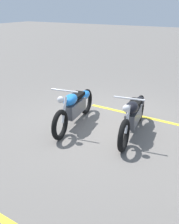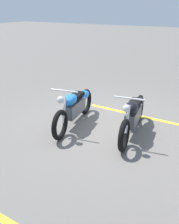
% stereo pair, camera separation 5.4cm
% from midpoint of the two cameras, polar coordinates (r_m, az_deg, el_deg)
% --- Properties ---
extents(ground_plane, '(60.00, 60.00, 0.00)m').
position_cam_midpoint_polar(ground_plane, '(6.55, 4.37, -2.56)').
color(ground_plane, '#66605B').
extents(motorcycle_bright_foreground, '(2.22, 0.71, 1.04)m').
position_cam_midpoint_polar(motorcycle_bright_foreground, '(6.37, -2.84, 1.26)').
color(motorcycle_bright_foreground, black).
rests_on(motorcycle_bright_foreground, ground).
extents(motorcycle_dark_foreground, '(2.22, 0.69, 1.04)m').
position_cam_midpoint_polar(motorcycle_dark_foreground, '(5.98, 9.70, -0.50)').
color(motorcycle_dark_foreground, black).
rests_on(motorcycle_dark_foreground, ground).
extents(parking_stripe_near, '(0.30, 3.20, 0.01)m').
position_cam_midpoint_polar(parking_stripe_near, '(7.07, 11.87, -1.03)').
color(parking_stripe_near, yellow).
rests_on(parking_stripe_near, ground).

